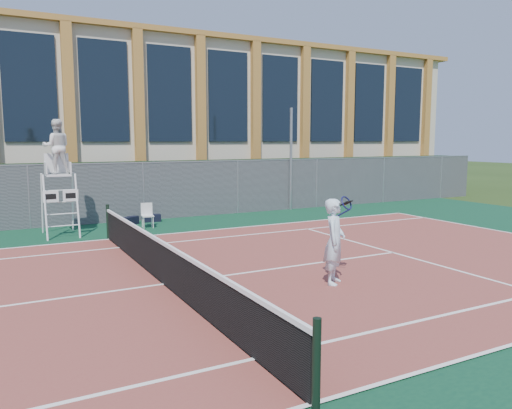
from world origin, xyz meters
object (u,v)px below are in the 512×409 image
umpire_chair (57,150)px  tennis_player (335,241)px  plastic_chair (147,213)px  steel_pole (291,159)px

umpire_chair → tennis_player: bearing=-62.9°
umpire_chair → plastic_chair: 3.65m
umpire_chair → plastic_chair: (2.88, 0.09, -2.24)m
steel_pole → tennis_player: steel_pole is taller
umpire_chair → tennis_player: umpire_chair is taller
umpire_chair → tennis_player: size_ratio=2.07×
umpire_chair → steel_pole: bearing=9.6°
umpire_chair → tennis_player: 9.91m
plastic_chair → tennis_player: size_ratio=0.47×
tennis_player → umpire_chair: bearing=117.1°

